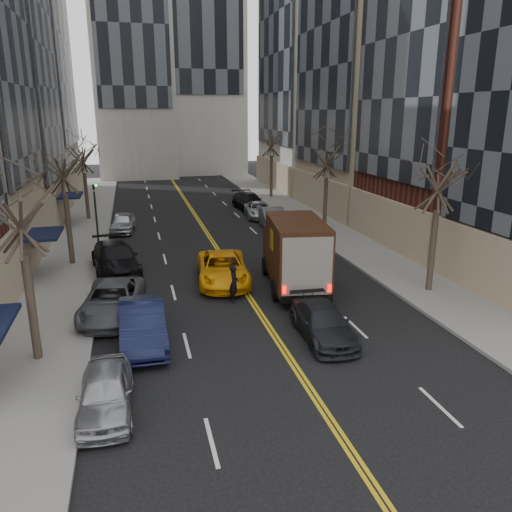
{
  "coord_description": "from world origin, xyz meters",
  "views": [
    {
      "loc": [
        -5.12,
        -9.53,
        8.61
      ],
      "look_at": [
        0.21,
        11.94,
        2.2
      ],
      "focal_mm": 35.0,
      "sensor_mm": 36.0,
      "label": 1
    }
  ],
  "objects_px": {
    "observer_sedan": "(323,323)",
    "taxi": "(223,268)",
    "ups_truck": "(295,253)",
    "pedestrian": "(234,283)"
  },
  "relations": [
    {
      "from": "ups_truck",
      "to": "pedestrian",
      "type": "relative_size",
      "value": 3.83
    },
    {
      "from": "observer_sedan",
      "to": "pedestrian",
      "type": "relative_size",
      "value": 2.54
    },
    {
      "from": "ups_truck",
      "to": "pedestrian",
      "type": "distance_m",
      "value": 3.68
    },
    {
      "from": "ups_truck",
      "to": "pedestrian",
      "type": "bearing_deg",
      "value": -152.49
    },
    {
      "from": "ups_truck",
      "to": "taxi",
      "type": "xyz_separation_m",
      "value": [
        -3.39,
        1.59,
        -1.05
      ]
    },
    {
      "from": "observer_sedan",
      "to": "taxi",
      "type": "relative_size",
      "value": 0.83
    },
    {
      "from": "ups_truck",
      "to": "observer_sedan",
      "type": "relative_size",
      "value": 1.51
    },
    {
      "from": "observer_sedan",
      "to": "pedestrian",
      "type": "distance_m",
      "value": 5.41
    },
    {
      "from": "ups_truck",
      "to": "pedestrian",
      "type": "xyz_separation_m",
      "value": [
        -3.35,
        -1.19,
        -0.92
      ]
    },
    {
      "from": "ups_truck",
      "to": "taxi",
      "type": "distance_m",
      "value": 3.88
    }
  ]
}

